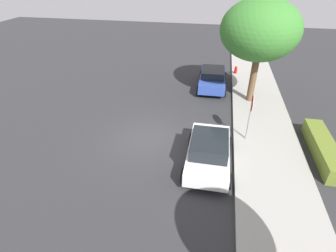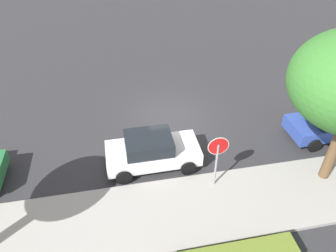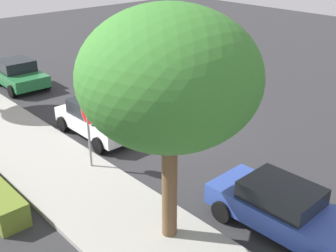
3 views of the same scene
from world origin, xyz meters
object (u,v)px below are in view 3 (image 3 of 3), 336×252
parked_car_blue (284,209)px  parked_car_green (18,74)px  parked_car_white (97,118)px  stop_sign (88,124)px  street_tree_near_corner (169,78)px

parked_car_blue → parked_car_green: (16.41, 0.08, 0.01)m
parked_car_white → parked_car_green: bearing=-1.6°
parked_car_green → parked_car_blue: bearing=-179.7°
parked_car_white → parked_car_blue: (-8.56, -0.29, -0.02)m
stop_sign → parked_car_white: (2.19, -1.74, -0.98)m
parked_car_white → parked_car_blue: 8.57m
parked_car_white → street_tree_near_corner: bearing=162.5°
parked_car_blue → street_tree_near_corner: 4.84m
parked_car_blue → parked_car_green: parked_car_green is taller
stop_sign → parked_car_green: 10.27m
stop_sign → parked_car_blue: bearing=-162.3°
parked_car_blue → street_tree_near_corner: street_tree_near_corner is taller
parked_car_blue → parked_car_green: size_ratio=1.12×
stop_sign → parked_car_green: bearing=-11.0°
stop_sign → street_tree_near_corner: street_tree_near_corner is taller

